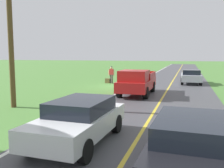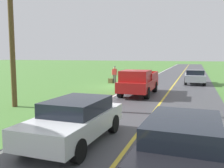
{
  "view_description": "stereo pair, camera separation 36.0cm",
  "coord_description": "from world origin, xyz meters",
  "px_view_note": "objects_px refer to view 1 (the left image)",
  "views": [
    {
      "loc": [
        -6.03,
        21.98,
        2.86
      ],
      "look_at": [
        -2.11,
        9.14,
        1.3
      ],
      "focal_mm": 40.03,
      "sensor_mm": 36.0,
      "label": 1
    },
    {
      "loc": [
        -6.37,
        21.87,
        2.86
      ],
      "look_at": [
        -2.11,
        9.14,
        1.3
      ],
      "focal_mm": 40.03,
      "sensor_mm": 36.0,
      "label": 2
    }
  ],
  "objects_px": {
    "pickup_truck_passing": "(137,82)",
    "sedan_ahead_same_lane": "(80,119)",
    "sedan_mid_oncoming": "(191,143)",
    "hitchhiker_walking": "(112,74)",
    "suitcase_carried": "(107,81)",
    "utility_pole_roadside": "(11,38)",
    "sedan_near_oncoming": "(191,76)"
  },
  "relations": [
    {
      "from": "utility_pole_roadside",
      "to": "pickup_truck_passing",
      "type": "bearing_deg",
      "value": -132.56
    },
    {
      "from": "hitchhiker_walking",
      "to": "sedan_ahead_same_lane",
      "type": "xyz_separation_m",
      "value": [
        -4.08,
        16.83,
        -0.23
      ]
    },
    {
      "from": "hitchhiker_walking",
      "to": "suitcase_carried",
      "type": "distance_m",
      "value": 0.85
    },
    {
      "from": "pickup_truck_passing",
      "to": "utility_pole_roadside",
      "type": "bearing_deg",
      "value": 47.44
    },
    {
      "from": "pickup_truck_passing",
      "to": "sedan_mid_oncoming",
      "type": "height_order",
      "value": "pickup_truck_passing"
    },
    {
      "from": "suitcase_carried",
      "to": "pickup_truck_passing",
      "type": "relative_size",
      "value": 0.09
    },
    {
      "from": "utility_pole_roadside",
      "to": "sedan_near_oncoming",
      "type": "bearing_deg",
      "value": -122.52
    },
    {
      "from": "suitcase_carried",
      "to": "sedan_mid_oncoming",
      "type": "height_order",
      "value": "sedan_mid_oncoming"
    },
    {
      "from": "sedan_ahead_same_lane",
      "to": "utility_pole_roadside",
      "type": "height_order",
      "value": "utility_pole_roadside"
    },
    {
      "from": "pickup_truck_passing",
      "to": "sedan_ahead_same_lane",
      "type": "xyz_separation_m",
      "value": [
        -0.14,
        10.16,
        -0.21
      ]
    },
    {
      "from": "suitcase_carried",
      "to": "hitchhiker_walking",
      "type": "bearing_deg",
      "value": 100.86
    },
    {
      "from": "sedan_ahead_same_lane",
      "to": "utility_pole_roadside",
      "type": "xyz_separation_m",
      "value": [
        5.79,
        -4.01,
        3.0
      ]
    },
    {
      "from": "pickup_truck_passing",
      "to": "sedan_near_oncoming",
      "type": "relative_size",
      "value": 1.21
    },
    {
      "from": "suitcase_carried",
      "to": "sedan_mid_oncoming",
      "type": "distance_m",
      "value": 19.68
    },
    {
      "from": "sedan_near_oncoming",
      "to": "utility_pole_roadside",
      "type": "height_order",
      "value": "utility_pole_roadside"
    },
    {
      "from": "hitchhiker_walking",
      "to": "suitcase_carried",
      "type": "xyz_separation_m",
      "value": [
        0.42,
        0.08,
        -0.74
      ]
    },
    {
      "from": "utility_pole_roadside",
      "to": "suitcase_carried",
      "type": "bearing_deg",
      "value": -95.79
    },
    {
      "from": "sedan_mid_oncoming",
      "to": "sedan_near_oncoming",
      "type": "bearing_deg",
      "value": -90.46
    },
    {
      "from": "sedan_ahead_same_lane",
      "to": "hitchhiker_walking",
      "type": "bearing_deg",
      "value": -76.38
    },
    {
      "from": "pickup_truck_passing",
      "to": "utility_pole_roadside",
      "type": "relative_size",
      "value": 0.72
    },
    {
      "from": "pickup_truck_passing",
      "to": "sedan_mid_oncoming",
      "type": "xyz_separation_m",
      "value": [
        -3.64,
        11.38,
        -0.21
      ]
    },
    {
      "from": "sedan_mid_oncoming",
      "to": "sedan_ahead_same_lane",
      "type": "xyz_separation_m",
      "value": [
        3.5,
        -1.23,
        0.0
      ]
    },
    {
      "from": "pickup_truck_passing",
      "to": "sedan_ahead_same_lane",
      "type": "height_order",
      "value": "pickup_truck_passing"
    },
    {
      "from": "sedan_mid_oncoming",
      "to": "suitcase_carried",
      "type": "bearing_deg",
      "value": -66.02
    },
    {
      "from": "hitchhiker_walking",
      "to": "suitcase_carried",
      "type": "bearing_deg",
      "value": 10.85
    },
    {
      "from": "suitcase_carried",
      "to": "sedan_mid_oncoming",
      "type": "xyz_separation_m",
      "value": [
        -8.0,
        17.98,
        0.51
      ]
    },
    {
      "from": "hitchhiker_walking",
      "to": "sedan_ahead_same_lane",
      "type": "distance_m",
      "value": 17.32
    },
    {
      "from": "hitchhiker_walking",
      "to": "sedan_mid_oncoming",
      "type": "relative_size",
      "value": 0.39
    },
    {
      "from": "sedan_mid_oncoming",
      "to": "sedan_ahead_same_lane",
      "type": "height_order",
      "value": "same"
    },
    {
      "from": "suitcase_carried",
      "to": "sedan_near_oncoming",
      "type": "distance_m",
      "value": 8.43
    },
    {
      "from": "suitcase_carried",
      "to": "utility_pole_roadside",
      "type": "height_order",
      "value": "utility_pole_roadside"
    },
    {
      "from": "hitchhiker_walking",
      "to": "sedan_near_oncoming",
      "type": "xyz_separation_m",
      "value": [
        -7.74,
        -2.0,
        -0.23
      ]
    }
  ]
}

